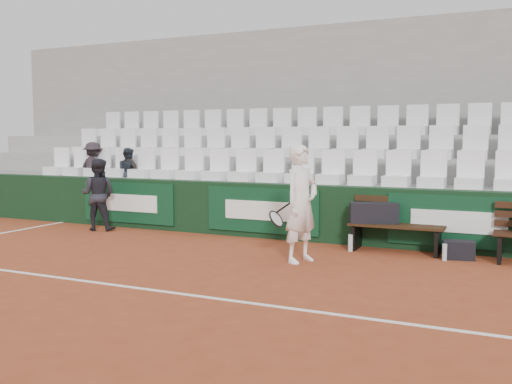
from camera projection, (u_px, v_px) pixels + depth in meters
name	position (u px, v px, depth m)	size (l,w,h in m)	color
ground	(147.00, 290.00, 6.90)	(80.00, 80.00, 0.00)	brown
court_baseline	(147.00, 289.00, 6.90)	(18.00, 0.06, 0.01)	white
back_barrier	(279.00, 211.00, 10.43)	(18.00, 0.34, 1.00)	black
grandstand_tier_front	(288.00, 207.00, 11.04)	(18.00, 0.95, 1.00)	gray
grandstand_tier_mid	(305.00, 192.00, 11.87)	(18.00, 0.95, 1.45)	#959593
grandstand_tier_back	(319.00, 178.00, 12.71)	(18.00, 0.95, 1.90)	#969694
grandstand_rear_wall	(328.00, 122.00, 13.16)	(18.00, 0.30, 4.40)	gray
seat_row_front	(285.00, 166.00, 10.80)	(11.90, 0.44, 0.63)	white
seat_row_mid	(302.00, 142.00, 11.62)	(11.90, 0.44, 0.63)	silver
seat_row_back	(317.00, 121.00, 12.44)	(11.90, 0.44, 0.63)	silver
bench_left	(396.00, 238.00, 9.18)	(1.50, 0.56, 0.45)	#341F0F
sports_bag_left	(374.00, 213.00, 9.34)	(0.77, 0.33, 0.33)	black
sports_bag_ground	(459.00, 250.00, 8.66)	(0.46, 0.28, 0.28)	black
water_bottle_near	(350.00, 243.00, 9.25)	(0.08, 0.08, 0.28)	silver
water_bottle_far	(445.00, 252.00, 8.54)	(0.07, 0.07, 0.25)	silver
tennis_player	(301.00, 204.00, 8.39)	(0.80, 0.74, 1.74)	white
ball_kid	(98.00, 194.00, 11.36)	(0.70, 0.54, 1.44)	black
spectator_a	(93.00, 149.00, 12.76)	(0.78, 0.45, 1.20)	black
spectator_b	(129.00, 153.00, 12.35)	(0.62, 0.26, 1.05)	#35302B
spectator_c	(128.00, 152.00, 12.37)	(0.52, 0.41, 1.08)	#1D232C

